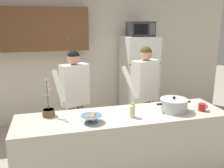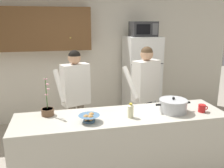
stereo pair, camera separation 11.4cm
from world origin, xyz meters
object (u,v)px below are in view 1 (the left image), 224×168
(microwave, at_px, (140,29))
(person_near_pot, at_px, (75,91))
(refrigerator, at_px, (139,80))
(coffee_mug, at_px, (202,107))
(person_by_sink, at_px, (144,86))
(bread_bowl, at_px, (91,118))
(potted_orchid, at_px, (49,111))
(bottle_near_edge, at_px, (132,110))
(cooking_pot, at_px, (174,105))

(microwave, bearing_deg, person_near_pot, -146.75)
(refrigerator, height_order, person_near_pot, refrigerator)
(refrigerator, xyz_separation_m, coffee_mug, (0.12, -1.97, 0.10))
(person_by_sink, relative_size, bread_bowl, 6.81)
(coffee_mug, distance_m, potted_orchid, 1.92)
(microwave, height_order, coffee_mug, microwave)
(bread_bowl, xyz_separation_m, bottle_near_edge, (0.50, 0.03, 0.04))
(bread_bowl, bearing_deg, bottle_near_edge, 3.02)
(bottle_near_edge, xyz_separation_m, potted_orchid, (-0.96, 0.28, -0.02))
(refrigerator, relative_size, bread_bowl, 7.14)
(microwave, xyz_separation_m, potted_orchid, (-1.77, -1.64, -0.89))
(microwave, xyz_separation_m, cooking_pot, (-0.24, -1.86, -0.88))
(person_by_sink, bearing_deg, microwave, 73.54)
(microwave, relative_size, cooking_pot, 1.05)
(cooking_pot, distance_m, bread_bowl, 1.07)
(refrigerator, distance_m, bottle_near_edge, 2.11)
(bottle_near_edge, distance_m, potted_orchid, 1.00)
(microwave, bearing_deg, refrigerator, 90.07)
(person_near_pot, relative_size, person_by_sink, 0.98)
(coffee_mug, xyz_separation_m, potted_orchid, (-1.89, 0.30, 0.02))
(cooking_pot, relative_size, coffee_mug, 3.50)
(bread_bowl, relative_size, bottle_near_edge, 1.36)
(person_by_sink, xyz_separation_m, bottle_near_edge, (-0.51, -0.89, -0.03))
(microwave, xyz_separation_m, bottle_near_edge, (-0.81, -1.93, -0.87))
(cooking_pot, relative_size, potted_orchid, 0.96)
(refrigerator, distance_m, microwave, 1.01)
(coffee_mug, xyz_separation_m, bread_bowl, (-1.43, -0.01, 0.00))
(person_near_pot, xyz_separation_m, coffee_mug, (1.50, -1.04, -0.04))
(refrigerator, xyz_separation_m, person_near_pot, (-1.38, -0.93, 0.14))
(bottle_near_edge, bearing_deg, potted_orchid, 163.70)
(person_by_sink, xyz_separation_m, cooking_pot, (0.07, -0.83, -0.04))
(cooking_pot, bearing_deg, microwave, 82.73)
(person_near_pot, bearing_deg, cooking_pot, -39.85)
(microwave, xyz_separation_m, bread_bowl, (-1.31, -1.95, -0.91))
(microwave, relative_size, potted_orchid, 1.01)
(refrigerator, bearing_deg, potted_orchid, -136.77)
(person_near_pot, bearing_deg, bread_bowl, -85.89)
(person_by_sink, xyz_separation_m, potted_orchid, (-1.47, -0.61, -0.05))
(refrigerator, xyz_separation_m, cooking_pot, (-0.24, -1.88, 0.13))
(microwave, xyz_separation_m, person_near_pot, (-1.38, -0.91, -0.87))
(cooking_pot, xyz_separation_m, coffee_mug, (0.36, -0.08, -0.03))
(person_by_sink, distance_m, cooking_pot, 0.84)
(bread_bowl, bearing_deg, potted_orchid, 146.57)
(person_near_pot, relative_size, bottle_near_edge, 9.06)
(microwave, relative_size, person_near_pot, 0.30)
(potted_orchid, bearing_deg, person_near_pot, 62.13)
(microwave, xyz_separation_m, coffee_mug, (0.12, -1.94, -0.91))
(refrigerator, relative_size, person_by_sink, 1.05)
(bottle_near_edge, bearing_deg, bread_bowl, -176.98)
(person_by_sink, bearing_deg, refrigerator, 73.86)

